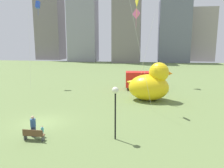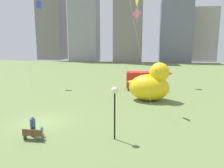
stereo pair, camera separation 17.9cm
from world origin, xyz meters
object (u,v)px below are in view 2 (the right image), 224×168
object	(u,v)px
giant_inflatable_duck	(151,84)
kite_pink	(137,18)
person_adult	(33,125)
park_bench	(33,134)
kite_yellow	(138,5)
person_child	(42,131)
box_truck	(143,81)
kite_blue	(39,5)
lamppost	(115,98)

from	to	relation	value
giant_inflatable_duck	kite_pink	world-z (taller)	kite_pink
person_adult	kite_pink	xyz separation A→B (m)	(7.40, 13.49, 9.48)
park_bench	giant_inflatable_duck	bearing A→B (deg)	56.84
giant_inflatable_duck	kite_yellow	distance (m)	10.05
person_child	kite_yellow	size ratio (longest dim) A/B	0.07
box_truck	person_child	bearing A→B (deg)	-111.07
park_bench	kite_yellow	distance (m)	16.21
person_child	box_truck	world-z (taller)	box_truck
kite_yellow	giant_inflatable_duck	bearing A→B (deg)	66.54
giant_inflatable_duck	person_adult	bearing A→B (deg)	-125.54
person_child	kite_blue	xyz separation A→B (m)	(-9.98, 20.56, 12.98)
kite_pink	park_bench	bearing A→B (deg)	-116.45
giant_inflatable_duck	lamppost	xyz separation A→B (m)	(-2.85, -12.50, 1.18)
kite_blue	person_child	bearing A→B (deg)	-64.10
kite_pink	lamppost	bearing A→B (deg)	-94.20
kite_yellow	person_child	bearing A→B (deg)	-127.47
lamppost	box_truck	world-z (taller)	lamppost
person_adult	box_truck	distance (m)	21.36
person_adult	giant_inflatable_duck	world-z (taller)	giant_inflatable_duck
kite_blue	person_adult	bearing A→B (deg)	-65.80
person_child	lamppost	xyz separation A→B (m)	(5.74, 0.41, 2.79)
kite_yellow	kite_pink	world-z (taller)	kite_yellow
box_truck	kite_blue	xyz separation A→B (m)	(-17.53, 0.96, 12.03)
person_adult	giant_inflatable_duck	xyz separation A→B (m)	(9.29, 13.01, 1.15)
park_bench	giant_inflatable_duck	xyz separation A→B (m)	(8.94, 13.68, 1.62)
person_adult	kite_blue	world-z (taller)	kite_blue
giant_inflatable_duck	kite_blue	world-z (taller)	kite_blue
lamppost	kite_blue	bearing A→B (deg)	127.98
park_bench	kite_pink	size ratio (longest dim) A/B	0.14
person_child	kite_yellow	distance (m)	15.59
lamppost	kite_blue	distance (m)	27.52
person_adult	person_child	world-z (taller)	person_adult
park_bench	person_child	size ratio (longest dim) A/B	1.82
kite_blue	kite_yellow	bearing A→B (deg)	-34.44
kite_yellow	lamppost	bearing A→B (deg)	-97.61
person_adult	box_truck	size ratio (longest dim) A/B	0.29
park_bench	kite_blue	size ratio (longest dim) A/B	0.11
lamppost	giant_inflatable_duck	bearing A→B (deg)	77.17
giant_inflatable_duck	kite_blue	bearing A→B (deg)	157.61
giant_inflatable_duck	box_truck	distance (m)	6.80
lamppost	kite_pink	world-z (taller)	kite_pink
box_truck	person_adult	bearing A→B (deg)	-112.73
person_child	box_truck	xyz separation A→B (m)	(7.55, 19.60, 0.95)
lamppost	box_truck	xyz separation A→B (m)	(1.81, 19.19, -1.84)
park_bench	kite_yellow	world-z (taller)	kite_yellow
lamppost	kite_yellow	bearing A→B (deg)	82.39
box_truck	lamppost	bearing A→B (deg)	-95.38
person_child	lamppost	size ratio (longest dim) A/B	0.21
kite_blue	kite_pink	size ratio (longest dim) A/B	1.23
kite_yellow	kite_pink	xyz separation A→B (m)	(-0.19, 4.40, -0.77)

